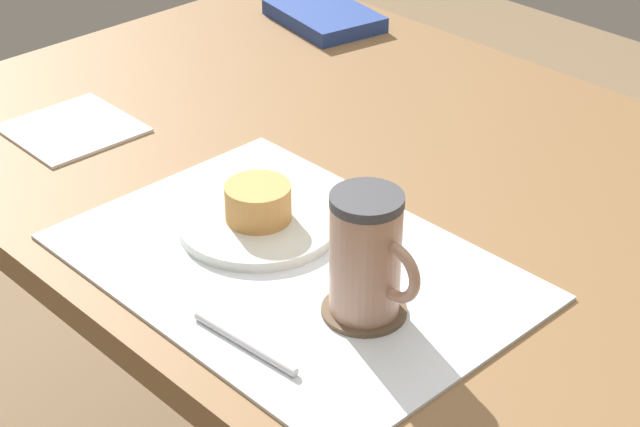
% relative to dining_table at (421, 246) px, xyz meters
% --- Properties ---
extents(dining_table, '(1.40, 0.82, 0.71)m').
position_rel_dining_table_xyz_m(dining_table, '(0.00, 0.00, 0.00)').
color(dining_table, brown).
rests_on(dining_table, ground_plane).
extents(placemat, '(0.48, 0.33, 0.00)m').
position_rel_dining_table_xyz_m(placemat, '(0.00, -0.21, 0.07)').
color(placemat, white).
rests_on(placemat, dining_table).
extents(pastry_plate, '(0.18, 0.18, 0.01)m').
position_rel_dining_table_xyz_m(pastry_plate, '(-0.08, -0.19, 0.08)').
color(pastry_plate, silver).
rests_on(pastry_plate, placemat).
extents(pastry, '(0.07, 0.07, 0.04)m').
position_rel_dining_table_xyz_m(pastry, '(-0.08, -0.19, 0.10)').
color(pastry, tan).
rests_on(pastry, pastry_plate).
extents(coffee_coaster, '(0.08, 0.08, 0.00)m').
position_rel_dining_table_xyz_m(coffee_coaster, '(0.11, -0.21, 0.07)').
color(coffee_coaster, brown).
rests_on(coffee_coaster, placemat).
extents(coffee_mug, '(0.10, 0.07, 0.13)m').
position_rel_dining_table_xyz_m(coffee_mug, '(0.11, -0.21, 0.14)').
color(coffee_mug, tan).
rests_on(coffee_mug, coffee_coaster).
extents(teaspoon, '(0.13, 0.02, 0.01)m').
position_rel_dining_table_xyz_m(teaspoon, '(0.07, -0.33, 0.08)').
color(teaspoon, silver).
rests_on(teaspoon, placemat).
extents(paper_napkin, '(0.15, 0.15, 0.00)m').
position_rel_dining_table_xyz_m(paper_napkin, '(-0.43, -0.20, 0.07)').
color(paper_napkin, white).
rests_on(paper_napkin, dining_table).
extents(small_book, '(0.20, 0.16, 0.02)m').
position_rel_dining_table_xyz_m(small_book, '(-0.48, 0.30, 0.08)').
color(small_book, navy).
rests_on(small_book, dining_table).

